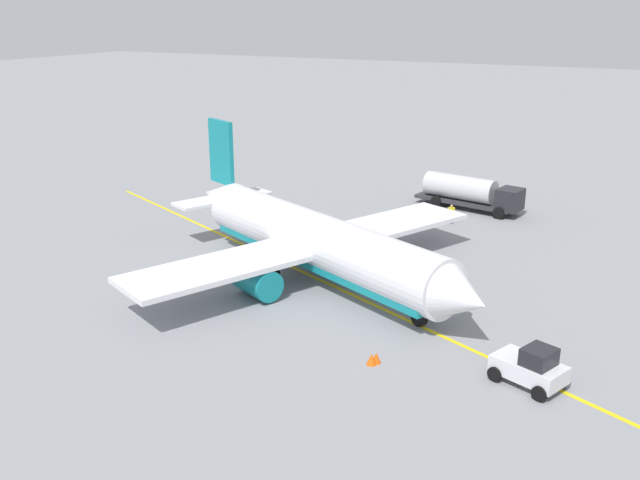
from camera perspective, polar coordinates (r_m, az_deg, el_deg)
ground_plane at (r=50.25m, az=0.00°, el=-3.25°), size 400.00×400.00×0.00m
airplane at (r=49.66m, az=-0.34°, el=-0.17°), size 29.00×27.64×9.81m
fuel_tanker at (r=68.76m, az=11.98°, el=3.82°), size 10.62×4.45×3.15m
pushback_tug at (r=38.12m, az=16.63°, el=-9.80°), size 4.08×3.37×2.20m
refueling_worker at (r=64.22m, az=10.52°, el=2.05°), size 0.59×0.63×1.71m
safety_cone_nose at (r=38.90m, az=4.18°, el=-9.56°), size 0.58×0.58×0.64m
safety_cone_wingtip at (r=39.10m, az=4.55°, el=-9.44°), size 0.55×0.55×0.61m
taxi_line_marking at (r=50.25m, az=0.00°, el=-3.24°), size 59.53×26.90×0.01m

